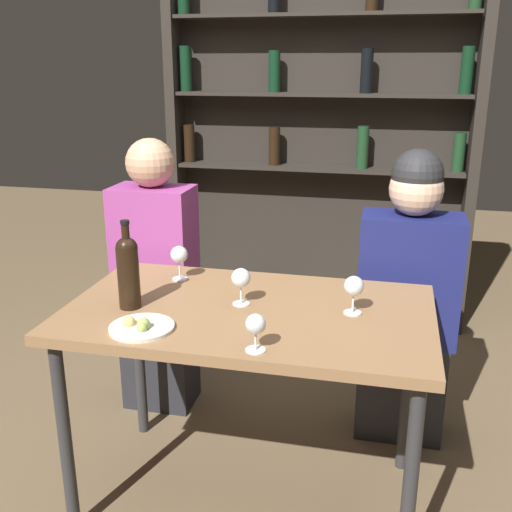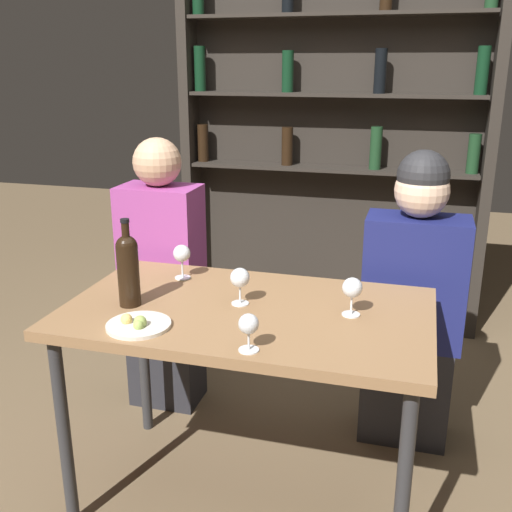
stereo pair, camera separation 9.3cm
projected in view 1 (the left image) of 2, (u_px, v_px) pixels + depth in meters
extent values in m
plane|color=brown|center=(250.00, 495.00, 2.25)|extent=(10.00, 10.00, 0.00)
cube|color=olive|center=(249.00, 313.00, 2.02)|extent=(1.23, 0.72, 0.04)
cylinder|color=#2D2D30|center=(65.00, 439.00, 1.98)|extent=(0.04, 0.04, 0.73)
cylinder|color=#2D2D30|center=(410.00, 491.00, 1.74)|extent=(0.04, 0.04, 0.73)
cylinder|color=#2D2D30|center=(139.00, 356.00, 2.54)|extent=(0.04, 0.04, 0.73)
cylinder|color=#2D2D30|center=(407.00, 386.00, 2.30)|extent=(0.04, 0.04, 0.73)
cube|color=#28231E|center=(319.00, 161.00, 3.64)|extent=(1.76, 0.02, 1.95)
cube|color=#28231E|center=(177.00, 159.00, 3.73)|extent=(0.06, 0.18, 1.95)
cube|color=#28231E|center=(473.00, 170.00, 3.36)|extent=(0.06, 0.18, 1.95)
cube|color=#28231E|center=(317.00, 168.00, 3.55)|extent=(1.68, 0.18, 0.02)
cylinder|color=black|center=(189.00, 143.00, 3.69)|extent=(0.07, 0.07, 0.23)
cylinder|color=black|center=(274.00, 146.00, 3.58)|extent=(0.07, 0.07, 0.23)
cylinder|color=#19381E|center=(363.00, 147.00, 3.46)|extent=(0.07, 0.07, 0.24)
cylinder|color=#19381E|center=(459.00, 152.00, 3.35)|extent=(0.07, 0.07, 0.22)
cube|color=#28231E|center=(319.00, 94.00, 3.42)|extent=(1.68, 0.18, 0.02)
cylinder|color=black|center=(186.00, 69.00, 3.55)|extent=(0.07, 0.07, 0.26)
cylinder|color=black|center=(274.00, 71.00, 3.45)|extent=(0.07, 0.07, 0.23)
cylinder|color=black|center=(367.00, 71.00, 3.32)|extent=(0.07, 0.07, 0.24)
cylinder|color=black|center=(467.00, 70.00, 3.21)|extent=(0.07, 0.07, 0.25)
cube|color=#28231E|center=(322.00, 15.00, 3.29)|extent=(1.68, 0.18, 0.02)
cylinder|color=black|center=(129.00, 278.00, 1.99)|extent=(0.07, 0.07, 0.21)
sphere|color=black|center=(127.00, 248.00, 1.96)|extent=(0.07, 0.07, 0.07)
cylinder|color=black|center=(126.00, 236.00, 1.95)|extent=(0.03, 0.03, 0.08)
cylinder|color=black|center=(125.00, 222.00, 1.93)|extent=(0.03, 0.03, 0.01)
cylinder|color=silver|center=(180.00, 279.00, 2.28)|extent=(0.06, 0.06, 0.00)
cylinder|color=silver|center=(180.00, 269.00, 2.27)|extent=(0.01, 0.01, 0.08)
sphere|color=silver|center=(179.00, 254.00, 2.25)|extent=(0.07, 0.07, 0.07)
cylinder|color=silver|center=(241.00, 304.00, 2.05)|extent=(0.06, 0.06, 0.00)
cylinder|color=silver|center=(241.00, 293.00, 2.03)|extent=(0.01, 0.01, 0.07)
sphere|color=silver|center=(241.00, 278.00, 2.02)|extent=(0.07, 0.07, 0.07)
cylinder|color=silver|center=(256.00, 350.00, 1.72)|extent=(0.06, 0.06, 0.00)
cylinder|color=silver|center=(256.00, 339.00, 1.71)|extent=(0.01, 0.01, 0.06)
sphere|color=silver|center=(256.00, 324.00, 1.69)|extent=(0.06, 0.06, 0.06)
cylinder|color=silver|center=(352.00, 313.00, 1.97)|extent=(0.06, 0.06, 0.00)
cylinder|color=silver|center=(353.00, 302.00, 1.96)|extent=(0.01, 0.01, 0.07)
sphere|color=silver|center=(354.00, 286.00, 1.94)|extent=(0.07, 0.07, 0.07)
cylinder|color=silver|center=(142.00, 327.00, 1.85)|extent=(0.20, 0.20, 0.01)
sphere|color=#99B256|center=(143.00, 324.00, 1.83)|extent=(0.04, 0.04, 0.04)
sphere|color=#99B256|center=(142.00, 327.00, 1.82)|extent=(0.03, 0.03, 0.03)
sphere|color=#E5BC66|center=(129.00, 322.00, 1.85)|extent=(0.04, 0.04, 0.04)
cube|color=#26262B|center=(161.00, 358.00, 2.81)|extent=(0.31, 0.22, 0.45)
cube|color=#9E3F8C|center=(155.00, 253.00, 2.65)|extent=(0.35, 0.22, 0.59)
sphere|color=tan|center=(150.00, 163.00, 2.53)|extent=(0.21, 0.21, 0.21)
cube|color=#26262B|center=(400.00, 385.00, 2.58)|extent=(0.36, 0.22, 0.45)
cube|color=navy|center=(409.00, 279.00, 2.43)|extent=(0.40, 0.22, 0.53)
sphere|color=beige|center=(416.00, 189.00, 2.31)|extent=(0.21, 0.21, 0.21)
sphere|color=#262628|center=(418.00, 174.00, 2.29)|extent=(0.20, 0.20, 0.20)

